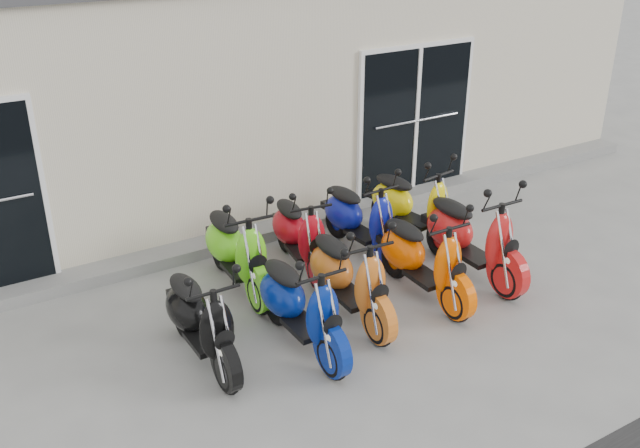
% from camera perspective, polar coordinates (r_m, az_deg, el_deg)
% --- Properties ---
extents(ground, '(80.00, 80.00, 0.00)m').
position_cam_1_polar(ground, '(8.18, 2.20, -6.29)').
color(ground, gray).
rests_on(ground, ground).
extents(building, '(14.00, 6.00, 3.20)m').
position_cam_1_polar(building, '(11.97, -11.77, 11.72)').
color(building, beige).
rests_on(building, ground).
extents(front_step, '(14.00, 0.40, 0.15)m').
position_cam_1_polar(front_step, '(9.68, -4.37, -0.59)').
color(front_step, gray).
rests_on(front_step, ground).
extents(door_right, '(2.02, 0.08, 2.22)m').
position_cam_1_polar(door_right, '(10.71, 7.63, 8.59)').
color(door_right, black).
rests_on(door_right, front_step).
extents(scooter_front_black, '(0.60, 1.64, 1.21)m').
position_cam_1_polar(scooter_front_black, '(7.00, -9.58, -6.72)').
color(scooter_front_black, black).
rests_on(scooter_front_black, ground).
extents(scooter_front_blue, '(0.63, 1.71, 1.26)m').
position_cam_1_polar(scooter_front_blue, '(7.09, -1.54, -5.65)').
color(scooter_front_blue, navy).
rests_on(scooter_front_blue, ground).
extents(scooter_front_orange_a, '(0.71, 1.75, 1.27)m').
position_cam_1_polar(scooter_front_orange_a, '(7.59, 2.37, -3.40)').
color(scooter_front_orange_a, orange).
rests_on(scooter_front_orange_a, ground).
extents(scooter_front_orange_b, '(0.65, 1.72, 1.26)m').
position_cam_1_polar(scooter_front_orange_b, '(8.07, 8.35, -1.88)').
color(scooter_front_orange_b, '#FF5A00').
rests_on(scooter_front_orange_b, ground).
extents(scooter_front_red, '(0.70, 1.84, 1.35)m').
position_cam_1_polar(scooter_front_red, '(8.60, 12.19, -0.12)').
color(scooter_front_red, red).
rests_on(scooter_front_red, ground).
extents(scooter_back_green, '(0.73, 1.79, 1.30)m').
position_cam_1_polar(scooter_back_green, '(8.18, -6.71, -1.25)').
color(scooter_back_green, '#62DC19').
rests_on(scooter_back_green, ground).
extents(scooter_back_red, '(0.82, 1.69, 1.20)m').
position_cam_1_polar(scooter_back_red, '(8.61, -1.65, -0.05)').
color(scooter_back_red, '#B20B17').
rests_on(scooter_back_red, ground).
extents(scooter_back_blue, '(0.69, 1.70, 1.23)m').
position_cam_1_polar(scooter_back_blue, '(9.02, 3.32, 1.23)').
color(scooter_back_blue, '#0E1898').
rests_on(scooter_back_blue, ground).
extents(scooter_back_yellow, '(0.88, 1.79, 1.27)m').
position_cam_1_polar(scooter_back_yellow, '(9.46, 7.54, 2.32)').
color(scooter_back_yellow, '#FFE50A').
rests_on(scooter_back_yellow, ground).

